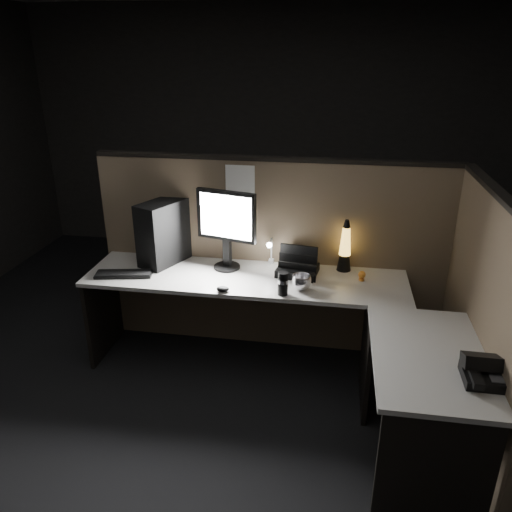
# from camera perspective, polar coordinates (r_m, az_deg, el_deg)

# --- Properties ---
(floor) EXTENTS (6.00, 6.00, 0.00)m
(floor) POSITION_cam_1_polar(r_m,az_deg,el_deg) (3.46, -0.42, -17.85)
(floor) COLOR black
(floor) RESTS_ON ground
(room_shell) EXTENTS (6.00, 6.00, 6.00)m
(room_shell) POSITION_cam_1_polar(r_m,az_deg,el_deg) (2.70, -0.52, 9.26)
(room_shell) COLOR silver
(room_shell) RESTS_ON ground
(partition_back) EXTENTS (2.66, 0.06, 1.50)m
(partition_back) POSITION_cam_1_polar(r_m,az_deg,el_deg) (3.85, 1.85, -0.19)
(partition_back) COLOR brown
(partition_back) RESTS_ON ground
(partition_right) EXTENTS (0.06, 1.66, 1.50)m
(partition_right) POSITION_cam_1_polar(r_m,az_deg,el_deg) (3.20, 24.26, -7.39)
(partition_right) COLOR brown
(partition_right) RESTS_ON ground
(desk) EXTENTS (2.60, 1.60, 0.73)m
(desk) POSITION_cam_1_polar(r_m,az_deg,el_deg) (3.30, 3.38, -7.63)
(desk) COLOR beige
(desk) RESTS_ON ground
(pc_tower) EXTENTS (0.37, 0.50, 0.48)m
(pc_tower) POSITION_cam_1_polar(r_m,az_deg,el_deg) (3.82, -10.22, 2.79)
(pc_tower) COLOR black
(pc_tower) RESTS_ON desk
(monitor) EXTENTS (0.45, 0.20, 0.59)m
(monitor) POSITION_cam_1_polar(r_m,az_deg,el_deg) (3.61, -3.41, 3.88)
(monitor) COLOR black
(monitor) RESTS_ON desk
(keyboard) EXTENTS (0.42, 0.21, 0.02)m
(keyboard) POSITION_cam_1_polar(r_m,az_deg,el_deg) (3.72, -14.86, -2.02)
(keyboard) COLOR black
(keyboard) RESTS_ON desk
(mouse) EXTENTS (0.09, 0.06, 0.03)m
(mouse) POSITION_cam_1_polar(r_m,az_deg,el_deg) (3.37, -3.82, -3.78)
(mouse) COLOR black
(mouse) RESTS_ON desk
(clip_lamp) EXTENTS (0.04, 0.16, 0.21)m
(clip_lamp) POSITION_cam_1_polar(r_m,az_deg,el_deg) (3.71, 1.65, 0.66)
(clip_lamp) COLOR silver
(clip_lamp) RESTS_ON desk
(organizer) EXTENTS (0.31, 0.28, 0.21)m
(organizer) POSITION_cam_1_polar(r_m,az_deg,el_deg) (3.62, 4.79, -1.28)
(organizer) COLOR black
(organizer) RESTS_ON desk
(lava_lamp) EXTENTS (0.10, 0.10, 0.39)m
(lava_lamp) POSITION_cam_1_polar(r_m,az_deg,el_deg) (3.68, 10.13, 0.73)
(lava_lamp) COLOR black
(lava_lamp) RESTS_ON desk
(travel_mug) EXTENTS (0.07, 0.07, 0.16)m
(travel_mug) POSITION_cam_1_polar(r_m,az_deg,el_deg) (3.30, 3.10, -3.16)
(travel_mug) COLOR black
(travel_mug) RESTS_ON desk
(steel_mug) EXTENTS (0.13, 0.13, 0.10)m
(steel_mug) POSITION_cam_1_polar(r_m,az_deg,el_deg) (3.39, 5.23, -3.01)
(steel_mug) COLOR silver
(steel_mug) RESTS_ON desk
(figurine) EXTENTS (0.05, 0.05, 0.05)m
(figurine) POSITION_cam_1_polar(r_m,az_deg,el_deg) (3.58, 12.01, -2.10)
(figurine) COLOR orange
(figurine) RESTS_ON desk
(pinned_paper) EXTENTS (0.21, 0.00, 0.31)m
(pinned_paper) POSITION_cam_1_polar(r_m,az_deg,el_deg) (3.67, -1.83, 7.99)
(pinned_paper) COLOR white
(pinned_paper) RESTS_ON partition_back
(desk_phone) EXTENTS (0.23, 0.24, 0.14)m
(desk_phone) POSITION_cam_1_polar(r_m,az_deg,el_deg) (2.76, 24.81, -11.81)
(desk_phone) COLOR black
(desk_phone) RESTS_ON desk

